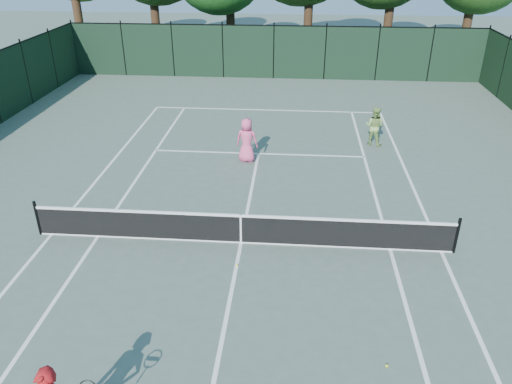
# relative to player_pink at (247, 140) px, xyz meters

# --- Properties ---
(ground) EXTENTS (90.00, 90.00, 0.00)m
(ground) POSITION_rel_player_pink_xyz_m (0.38, -5.66, -0.84)
(ground) COLOR #4D5D52
(ground) RESTS_ON ground
(sideline_doubles_left) EXTENTS (0.10, 23.77, 0.01)m
(sideline_doubles_left) POSITION_rel_player_pink_xyz_m (-5.10, -5.66, -0.84)
(sideline_doubles_left) COLOR white
(sideline_doubles_left) RESTS_ON ground
(sideline_doubles_right) EXTENTS (0.10, 23.77, 0.01)m
(sideline_doubles_right) POSITION_rel_player_pink_xyz_m (5.87, -5.66, -0.84)
(sideline_doubles_right) COLOR white
(sideline_doubles_right) RESTS_ON ground
(sideline_singles_left) EXTENTS (0.10, 23.77, 0.01)m
(sideline_singles_left) POSITION_rel_player_pink_xyz_m (-3.73, -5.66, -0.84)
(sideline_singles_left) COLOR white
(sideline_singles_left) RESTS_ON ground
(sideline_singles_right) EXTENTS (0.10, 23.77, 0.01)m
(sideline_singles_right) POSITION_rel_player_pink_xyz_m (4.50, -5.66, -0.84)
(sideline_singles_right) COLOR white
(sideline_singles_right) RESTS_ON ground
(baseline_far) EXTENTS (10.97, 0.10, 0.01)m
(baseline_far) POSITION_rel_player_pink_xyz_m (0.38, 6.22, -0.84)
(baseline_far) COLOR white
(baseline_far) RESTS_ON ground
(service_line_far) EXTENTS (8.23, 0.10, 0.01)m
(service_line_far) POSITION_rel_player_pink_xyz_m (0.38, 0.74, -0.84)
(service_line_far) COLOR white
(service_line_far) RESTS_ON ground
(center_service_line) EXTENTS (0.10, 12.80, 0.01)m
(center_service_line) POSITION_rel_player_pink_xyz_m (0.38, -5.66, -0.84)
(center_service_line) COLOR white
(center_service_line) RESTS_ON ground
(tennis_net) EXTENTS (11.69, 0.09, 1.06)m
(tennis_net) POSITION_rel_player_pink_xyz_m (0.38, -5.66, -0.37)
(tennis_net) COLOR black
(tennis_net) RESTS_ON ground
(fence_far) EXTENTS (24.00, 0.05, 3.00)m
(fence_far) POSITION_rel_player_pink_xyz_m (0.38, 12.34, 0.66)
(fence_far) COLOR black
(fence_far) RESTS_ON ground
(player_pink) EXTENTS (0.91, 0.67, 1.69)m
(player_pink) POSITION_rel_player_pink_xyz_m (0.00, 0.00, 0.00)
(player_pink) COLOR #ED5387
(player_pink) RESTS_ON ground
(player_green) EXTENTS (0.96, 0.88, 1.59)m
(player_green) POSITION_rel_player_pink_xyz_m (4.97, 2.08, -0.05)
(player_green) COLOR #8CB359
(player_green) RESTS_ON ground
(loose_ball_near_cart) EXTENTS (0.07, 0.07, 0.07)m
(loose_ball_near_cart) POSITION_rel_player_pink_xyz_m (3.77, -9.91, -0.81)
(loose_ball_near_cart) COLOR #CAD12A
(loose_ball_near_cart) RESTS_ON ground
(loose_ball_midcourt) EXTENTS (0.07, 0.07, 0.07)m
(loose_ball_midcourt) POSITION_rel_player_pink_xyz_m (0.39, -6.77, -0.81)
(loose_ball_midcourt) COLOR yellow
(loose_ball_midcourt) RESTS_ON ground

